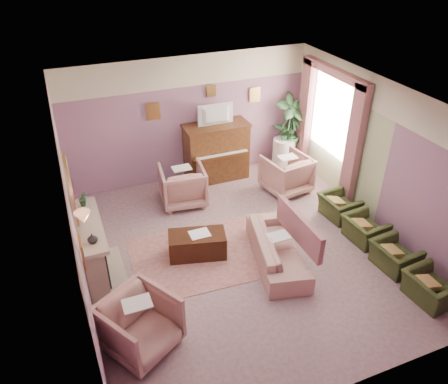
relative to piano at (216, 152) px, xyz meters
name	(u,v)px	position (x,y,z in m)	size (l,w,h in m)	color
floor	(244,250)	(-0.50, -2.68, -0.65)	(5.50, 6.00, 0.01)	gray
ceiling	(248,104)	(-0.50, -2.68, 2.15)	(5.50, 6.00, 0.01)	white
wall_back	(190,120)	(-0.50, 0.32, 0.75)	(5.50, 0.02, 2.80)	slate
wall_front	(357,313)	(-0.50, -5.68, 0.75)	(5.50, 0.02, 2.80)	slate
wall_left	(74,221)	(-3.25, -2.68, 0.75)	(0.02, 6.00, 2.80)	slate
wall_right	(381,156)	(2.25, -2.68, 0.75)	(0.02, 6.00, 2.80)	slate
picture_rail_band	(188,71)	(-0.50, 0.31, 1.82)	(5.50, 0.01, 0.65)	beige
stripe_panel	(337,144)	(2.23, -1.38, 0.42)	(0.01, 3.00, 2.15)	#A8B787
fireplace_surround	(92,255)	(-3.09, -2.48, -0.10)	(0.30, 1.40, 1.10)	tan
fireplace_inset	(100,260)	(-2.99, -2.48, -0.25)	(0.18, 0.72, 0.68)	black
fire_ember	(104,268)	(-2.95, -2.48, -0.43)	(0.06, 0.54, 0.10)	#E75D2A
mantel_shelf	(89,226)	(-3.06, -2.48, 0.47)	(0.40, 1.55, 0.07)	tan
hearth	(110,277)	(-2.89, -2.48, -0.64)	(0.55, 1.50, 0.02)	tan
mirror_frame	(71,190)	(-3.20, -2.48, 1.15)	(0.04, 0.72, 1.20)	#A97E40
mirror_glass	(73,190)	(-3.17, -2.48, 1.15)	(0.01, 0.60, 1.06)	white
sconce_shade	(83,217)	(-3.12, -3.53, 1.33)	(0.20, 0.20, 0.16)	#F79364
piano	(216,152)	(0.00, 0.00, 0.00)	(1.40, 0.60, 1.30)	#482914
piano_keyshelf	(222,156)	(0.00, -0.35, 0.07)	(1.30, 0.12, 0.06)	#482914
piano_keys	(222,155)	(0.00, -0.35, 0.11)	(1.20, 0.08, 0.02)	silver
piano_top	(216,125)	(0.00, 0.00, 0.66)	(1.45, 0.65, 0.04)	#482914
television	(217,114)	(0.00, -0.05, 0.95)	(0.80, 0.12, 0.48)	black
print_back_left	(153,112)	(-1.30, 0.28, 1.07)	(0.30, 0.03, 0.38)	#A97E40
print_back_right	(255,95)	(1.05, 0.28, 1.13)	(0.26, 0.03, 0.34)	#A97E40
print_back_mid	(211,91)	(0.00, 0.28, 1.35)	(0.22, 0.03, 0.26)	#A97E40
print_left_wall	(82,252)	(-3.21, -3.88, 1.07)	(0.03, 0.28, 0.36)	#A97E40
window_blind	(333,113)	(2.20, -1.13, 1.05)	(0.03, 1.40, 1.80)	beige
curtain_left	(354,148)	(2.12, -2.05, 0.65)	(0.16, 0.34, 2.60)	#8E545A
curtain_right	(305,116)	(2.12, -0.21, 0.65)	(0.16, 0.34, 2.60)	#8E545A
pelmet	(335,72)	(2.12, -1.13, 1.91)	(0.16, 2.20, 0.16)	#8E545A
mantel_plant	(83,198)	(-3.05, -1.93, 0.64)	(0.16, 0.16, 0.28)	#244827
mantel_vase	(92,239)	(-3.05, -2.98, 0.58)	(0.16, 0.16, 0.16)	beige
area_rug	(203,256)	(-1.25, -2.55, -0.64)	(2.50, 1.80, 0.01)	#A0645F
coffee_table	(197,245)	(-1.32, -2.48, -0.43)	(1.00, 0.50, 0.45)	black
table_paper	(200,234)	(-1.27, -2.48, -0.20)	(0.35, 0.28, 0.01)	white
sofa	(278,243)	(-0.08, -3.15, -0.27)	(0.63, 1.88, 0.76)	tan
sofa_throw	(299,228)	(0.32, -3.15, -0.05)	(0.10, 1.43, 0.52)	#8E545A
floral_armchair_left	(183,183)	(-1.04, -0.73, -0.18)	(0.89, 0.89, 0.93)	tan
floral_armchair_right	(286,172)	(1.21, -1.11, -0.18)	(0.89, 0.89, 0.93)	tan
floral_armchair_front	(140,323)	(-2.68, -4.07, -0.18)	(0.89, 0.89, 0.93)	tan
olive_chair_a	(431,284)	(1.70, -4.87, -0.33)	(0.52, 0.74, 0.64)	#333D1C
olive_chair_b	(395,253)	(1.70, -4.05, -0.33)	(0.52, 0.74, 0.64)	#333D1C
olive_chair_c	(365,226)	(1.70, -3.23, -0.33)	(0.52, 0.74, 0.64)	#333D1C
olive_chair_d	(339,203)	(1.70, -2.41, -0.33)	(0.52, 0.74, 0.64)	#333D1C
side_table	(283,153)	(1.71, -0.05, -0.30)	(0.52, 0.52, 0.70)	silver
side_plant_big	(285,133)	(1.71, -0.05, 0.22)	(0.30, 0.30, 0.34)	#244827
side_plant_small	(291,135)	(1.83, -0.15, 0.19)	(0.16, 0.16, 0.28)	#244827
palm_pot	(288,158)	(1.86, -0.03, -0.48)	(0.34, 0.34, 0.34)	#984B3D
palm_plant	(290,124)	(1.86, -0.03, 0.41)	(0.76, 0.76, 1.44)	#244827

